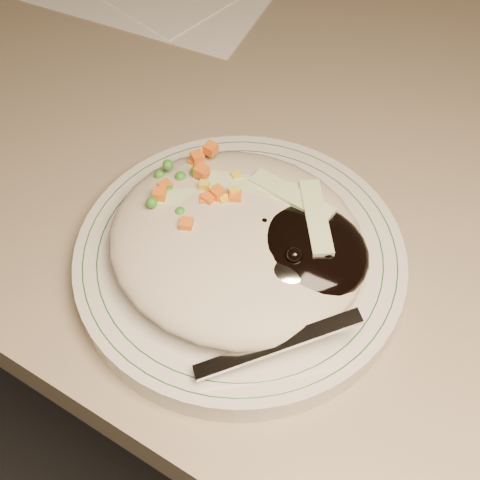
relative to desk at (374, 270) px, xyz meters
The scene contains 4 objects.
desk is the anchor object (origin of this frame).
plate 0.29m from the desk, 106.35° to the right, with size 0.25×0.25×0.02m, color silver.
plate_rim 0.30m from the desk, 106.35° to the right, with size 0.24×0.24×0.00m.
meal 0.32m from the desk, 105.14° to the right, with size 0.21×0.19×0.05m.
Camera 1 is at (0.10, 0.93, 1.17)m, focal length 50.00 mm.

